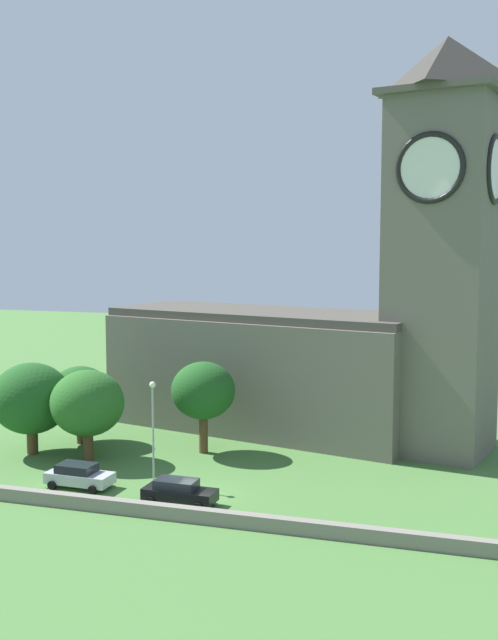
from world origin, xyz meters
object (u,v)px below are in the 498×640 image
object	(u,v)px
church	(326,327)
car_silver	(79,475)
tree_churchyard	(31,399)
tree_riverside_east	(203,391)
car_black	(179,492)
streetlamp_west_mid	(153,416)
tree_riverside_west	(87,403)
tree_by_tower	(80,395)

from	to	relation	value
church	car_silver	distance (m)	24.85
church	tree_churchyard	distance (m)	25.24
church	tree_riverside_east	xyz separation A→B (m)	(-8.24, -8.30, -4.53)
car_black	tree_riverside_east	bearing A→B (deg)	103.21
streetlamp_west_mid	tree_churchyard	size ratio (longest dim) A/B	0.99
church	car_black	xyz separation A→B (m)	(-5.46, -20.17, -8.74)
church	streetlamp_west_mid	size ratio (longest dim) A/B	4.91
tree_riverside_west	streetlamp_west_mid	bearing A→B (deg)	-27.72
church	tree_churchyard	world-z (taller)	church
car_silver	tree_riverside_west	world-z (taller)	tree_riverside_west
streetlamp_west_mid	tree_riverside_east	bearing A→B (deg)	86.61
tree_churchyard	tree_by_tower	world-z (taller)	tree_churchyard
tree_riverside_west	tree_by_tower	bearing A→B (deg)	125.54
streetlamp_west_mid	tree_churchyard	distance (m)	13.16
car_black	tree_churchyard	xyz separation A→B (m)	(-15.77, 7.50, 3.65)
church	car_silver	size ratio (longest dim) A/B	7.63
car_silver	tree_by_tower	xyz separation A→B (m)	(-5.71, 10.34, 3.29)
car_silver	tree_by_tower	distance (m)	12.26
car_black	tree_by_tower	bearing A→B (deg)	139.91
streetlamp_west_mid	tree_by_tower	size ratio (longest dim) A/B	1.12
tree_riverside_west	tree_riverside_east	distance (m)	9.11
streetlamp_west_mid	tree_riverside_west	world-z (taller)	streetlamp_west_mid
church	streetlamp_west_mid	world-z (taller)	church
tree_riverside_east	tree_by_tower	bearing A→B (deg)	-178.05
church	car_silver	world-z (taller)	church
streetlamp_west_mid	tree_riverside_east	xyz separation A→B (m)	(0.51, 8.54, 0.20)
tree_riverside_west	church	bearing A→B (deg)	39.13
church	streetlamp_west_mid	xyz separation A→B (m)	(-8.75, -16.84, -4.73)
streetlamp_west_mid	tree_churchyard	world-z (taller)	tree_churchyard
tree_riverside_west	tree_churchyard	xyz separation A→B (m)	(-5.21, 0.35, -0.02)
tree_riverside_east	tree_riverside_west	bearing A→B (deg)	-148.68
tree_churchyard	tree_riverside_west	bearing A→B (deg)	-3.89
tree_riverside_west	tree_riverside_east	bearing A→B (deg)	31.32
streetlamp_west_mid	tree_riverside_east	world-z (taller)	tree_riverside_east
church	car_silver	bearing A→B (deg)	-125.20
car_black	tree_churchyard	bearing A→B (deg)	154.56
church	tree_by_tower	xyz separation A→B (m)	(-19.12, -8.67, -5.45)
tree_by_tower	car_silver	bearing A→B (deg)	-61.08
car_silver	tree_riverside_east	xyz separation A→B (m)	(5.17, 10.71, 4.21)
car_silver	church	bearing A→B (deg)	54.80
car_silver	tree_riverside_west	distance (m)	7.49
car_silver	tree_riverside_west	size ratio (longest dim) A/B	0.66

